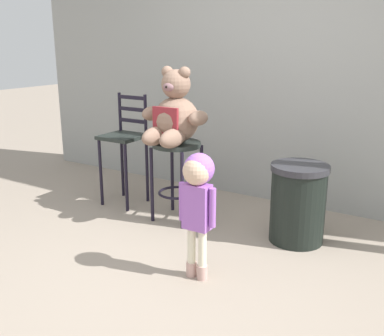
% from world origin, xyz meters
% --- Properties ---
extents(ground_plane, '(24.00, 24.00, 0.00)m').
position_xyz_m(ground_plane, '(0.00, 0.00, 0.00)').
color(ground_plane, gray).
extents(building_wall, '(6.24, 0.30, 3.95)m').
position_xyz_m(building_wall, '(0.00, 2.04, 1.98)').
color(building_wall, '#969894').
rests_on(building_wall, ground_plane).
extents(bar_stool_with_teddy, '(0.44, 0.44, 0.74)m').
position_xyz_m(bar_stool_with_teddy, '(-0.57, 0.94, 0.54)').
color(bar_stool_with_teddy, black).
rests_on(bar_stool_with_teddy, ground_plane).
extents(teddy_bear, '(0.63, 0.57, 0.67)m').
position_xyz_m(teddy_bear, '(-0.57, 0.91, 0.98)').
color(teddy_bear, '#876857').
rests_on(teddy_bear, bar_stool_with_teddy).
extents(child_walking, '(0.29, 0.23, 0.90)m').
position_xyz_m(child_walking, '(0.15, 0.11, 0.65)').
color(child_walking, '#C69B92').
rests_on(child_walking, ground_plane).
extents(trash_bin, '(0.47, 0.47, 0.66)m').
position_xyz_m(trash_bin, '(0.54, 1.07, 0.33)').
color(trash_bin, black).
rests_on(trash_bin, ground_plane).
extents(bar_chair_empty, '(0.39, 0.39, 1.11)m').
position_xyz_m(bar_chair_empty, '(-1.27, 1.05, 0.64)').
color(bar_chair_empty, black).
rests_on(bar_chair_empty, ground_plane).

